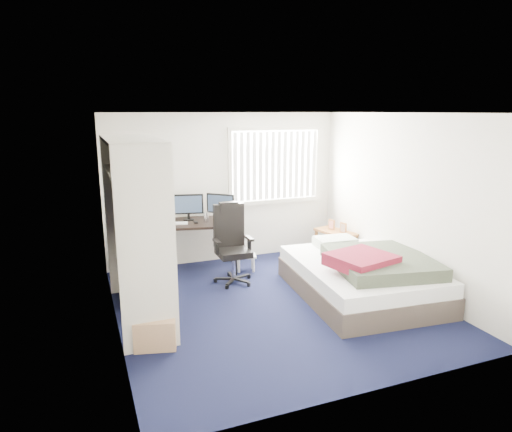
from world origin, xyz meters
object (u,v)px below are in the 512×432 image
object	(u,v)px
office_chair	(232,252)
nightstand	(336,235)
desk	(186,220)
bed	(362,275)

from	to	relation	value
office_chair	nightstand	size ratio (longest dim) A/B	1.48
desk	office_chair	size ratio (longest dim) A/B	1.48
office_chair	nightstand	bearing A→B (deg)	8.77
office_chair	bed	xyz separation A→B (m)	(1.50, -1.22, -0.16)
desk	office_chair	distance (m)	0.96
desk	office_chair	world-z (taller)	desk
office_chair	bed	distance (m)	1.94
desk	office_chair	xyz separation A→B (m)	(0.53, -0.70, -0.37)
nightstand	bed	bearing A→B (deg)	-107.81
nightstand	office_chair	bearing A→B (deg)	-171.23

